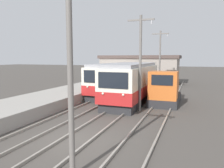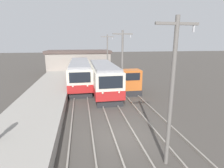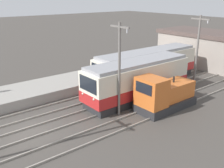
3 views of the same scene
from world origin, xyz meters
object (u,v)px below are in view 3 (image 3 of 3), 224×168
Objects in this scene: commuter_train_left at (147,68)px; commuter_train_center at (138,81)px; catenary_mast_mid at (119,67)px; shunting_locomotive at (164,95)px; catenary_mast_far at (197,50)px.

commuter_train_center is at bearing -56.07° from commuter_train_left.
catenary_mast_mid is (4.31, -7.63, 2.31)m from commuter_train_left.
shunting_locomotive is at bearing 1.85° from commuter_train_center.
commuter_train_left is at bearing -151.30° from catenary_mast_far.
catenary_mast_far is at bearing 76.98° from commuter_train_center.
commuter_train_left is 1.79× the size of catenary_mast_mid.
shunting_locomotive is (5.80, -4.07, -0.43)m from commuter_train_left.
catenary_mast_far is at bearing 28.70° from commuter_train_left.
catenary_mast_far reaches higher than commuter_train_left.
commuter_train_center is (2.80, -4.16, 0.04)m from commuter_train_left.
catenary_mast_mid reaches higher than shunting_locomotive.
catenary_mast_far is (0.00, 9.99, 0.00)m from catenary_mast_mid.
commuter_train_center is at bearing -103.02° from catenary_mast_far.
catenary_mast_mid is at bearing -60.55° from commuter_train_left.
catenary_mast_mid is at bearing -112.73° from shunting_locomotive.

